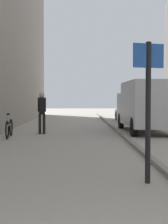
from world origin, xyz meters
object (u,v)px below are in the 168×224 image
(delivery_van, at_px, (145,105))
(street_sign_post, at_px, (148,100))
(parked_car, at_px, (132,111))
(bicycle_leaning, at_px, (9,128))
(pedestrian_main_foreground, at_px, (42,110))

(delivery_van, bearing_deg, street_sign_post, -101.91)
(parked_car, height_order, bicycle_leaning, parked_car)
(pedestrian_main_foreground, relative_size, bicycle_leaning, 1.05)
(parked_car, bearing_deg, delivery_van, -95.17)
(pedestrian_main_foreground, bearing_deg, bicycle_leaning, 35.23)
(pedestrian_main_foreground, bearing_deg, street_sign_post, 92.76)
(pedestrian_main_foreground, distance_m, parked_car, 9.39)
(bicycle_leaning, bearing_deg, delivery_van, 17.38)
(pedestrian_main_foreground, xyz_separation_m, parked_car, (5.23, 7.78, -0.36))
(parked_car, height_order, street_sign_post, street_sign_post)
(parked_car, xyz_separation_m, bicycle_leaning, (-6.39, -9.20, -0.33))
(parked_car, distance_m, bicycle_leaning, 11.21)
(street_sign_post, distance_m, bicycle_leaning, 8.42)
(parked_car, distance_m, street_sign_post, 16.68)
(street_sign_post, bearing_deg, parked_car, -112.50)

